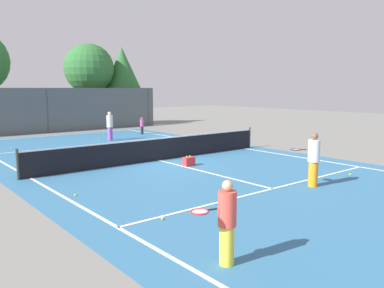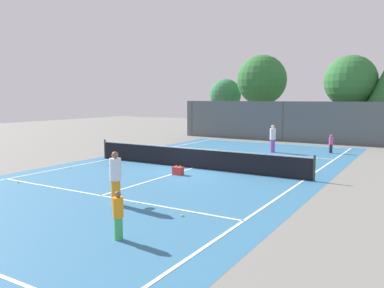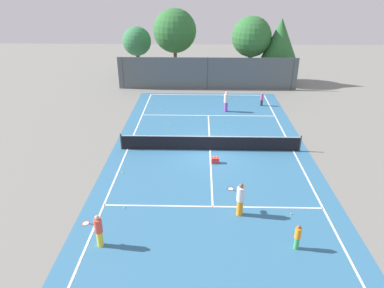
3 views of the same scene
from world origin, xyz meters
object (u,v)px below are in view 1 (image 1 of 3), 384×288
object	(u,v)px
ball_crate	(189,161)
tennis_ball_2	(58,157)
player_2	(226,222)
player_3	(313,159)
tennis_ball_7	(75,195)
tennis_ball_1	(193,141)
tennis_ball_6	(162,219)
tennis_ball_10	(350,174)
player_0	(110,126)
tennis_ball_4	(139,146)
tennis_ball_9	(12,148)
tennis_ball_0	(104,134)
tennis_ball_8	(99,139)
player_1	(142,126)
tennis_ball_3	(53,154)

from	to	relation	value
ball_crate	tennis_ball_2	xyz separation A→B (m)	(-3.49, 5.26, -0.15)
player_2	player_3	bearing A→B (deg)	20.68
tennis_ball_2	player_3	bearing A→B (deg)	-66.84
player_3	tennis_ball_7	xyz separation A→B (m)	(-6.46, 3.77, -0.87)
tennis_ball_1	tennis_ball_6	world-z (taller)	same
tennis_ball_2	tennis_ball_7	size ratio (longest dim) A/B	1.00
player_3	ball_crate	distance (m)	5.35
player_3	tennis_ball_10	xyz separation A→B (m)	(2.51, 0.07, -0.87)
player_0	tennis_ball_7	distance (m)	12.61
tennis_ball_4	tennis_ball_9	xyz separation A→B (m)	(-5.67, 3.66, 0.00)
tennis_ball_0	tennis_ball_10	distance (m)	17.74
player_3	tennis_ball_8	size ratio (longest dim) A/B	26.65
tennis_ball_1	tennis_ball_2	world-z (taller)	same
player_0	player_2	distance (m)	17.93
player_0	tennis_ball_7	world-z (taller)	player_0
player_0	ball_crate	size ratio (longest dim) A/B	3.68
player_3	player_1	bearing A→B (deg)	77.68
tennis_ball_4	tennis_ball_9	distance (m)	6.76
player_2	tennis_ball_6	world-z (taller)	player_2
tennis_ball_3	tennis_ball_1	bearing A→B (deg)	-5.13
player_0	tennis_ball_10	xyz separation A→B (m)	(2.29, -14.35, -0.87)
player_2	tennis_ball_1	distance (m)	16.47
player_3	tennis_ball_3	distance (m)	12.30
tennis_ball_0	tennis_ball_8	world-z (taller)	same
tennis_ball_6	tennis_ball_0	bearing A→B (deg)	67.68
ball_crate	tennis_ball_3	distance (m)	7.11
tennis_ball_3	tennis_ball_8	bearing A→B (deg)	41.96
tennis_ball_8	player_1	bearing A→B (deg)	11.24
tennis_ball_1	tennis_ball_8	size ratio (longest dim) A/B	1.00
player_3	tennis_ball_9	bearing A→B (deg)	109.83
tennis_ball_7	tennis_ball_10	bearing A→B (deg)	-22.42
ball_crate	tennis_ball_4	world-z (taller)	ball_crate
player_3	tennis_ball_7	size ratio (longest dim) A/B	26.65
ball_crate	tennis_ball_6	distance (m)	6.71
tennis_ball_3	ball_crate	bearing A→B (deg)	-61.92
tennis_ball_6	tennis_ball_8	world-z (taller)	same
tennis_ball_3	player_3	bearing A→B (deg)	-69.30
tennis_ball_1	tennis_ball_7	size ratio (longest dim) A/B	1.00
player_2	tennis_ball_1	size ratio (longest dim) A/B	23.77
tennis_ball_4	tennis_ball_6	world-z (taller)	same
tennis_ball_0	tennis_ball_1	bearing A→B (deg)	-71.52
player_2	tennis_ball_3	size ratio (longest dim) A/B	23.77
ball_crate	tennis_ball_0	size ratio (longest dim) A/B	7.24
player_2	player_1	bearing A→B (deg)	62.20
player_0	tennis_ball_0	distance (m)	3.68
tennis_ball_10	tennis_ball_0	bearing A→B (deg)	93.38
tennis_ball_7	tennis_ball_9	world-z (taller)	same
tennis_ball_2	tennis_ball_6	distance (m)	10.14
player_0	player_3	bearing A→B (deg)	-90.90
player_3	tennis_ball_7	distance (m)	7.53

